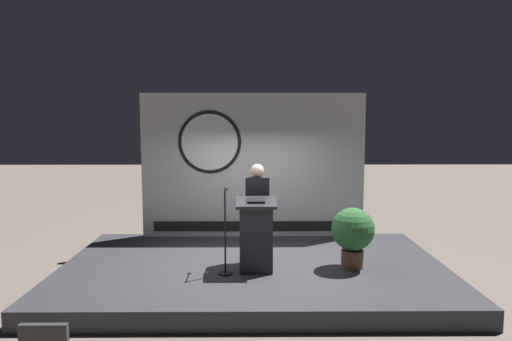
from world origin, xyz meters
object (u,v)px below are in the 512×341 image
at_px(podium, 256,235).
at_px(speaker_person, 257,212).
at_px(microphone_stand, 225,244).
at_px(potted_plant, 353,232).

xyz_separation_m(podium, speaker_person, (0.02, 0.48, 0.28)).
distance_m(podium, microphone_stand, 0.51).
bearing_deg(microphone_stand, speaker_person, 48.29).
bearing_deg(potted_plant, microphone_stand, -173.66).
height_order(podium, potted_plant, podium).
xyz_separation_m(speaker_person, microphone_stand, (-0.51, -0.57, -0.39)).
relative_size(speaker_person, potted_plant, 1.68).
bearing_deg(potted_plant, speaker_person, 167.51).
bearing_deg(podium, microphone_stand, -169.11).
distance_m(podium, speaker_person, 0.55).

